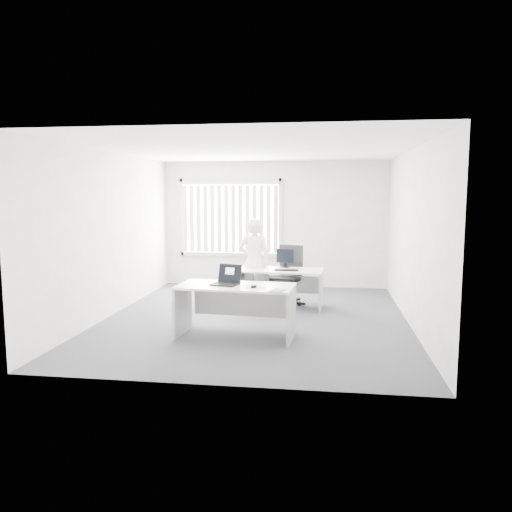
# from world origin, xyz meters

# --- Properties ---
(ground) EXTENTS (6.00, 6.00, 0.00)m
(ground) POSITION_xyz_m (0.00, 0.00, 0.00)
(ground) COLOR #46464C
(ground) RESTS_ON ground
(wall_back) EXTENTS (5.00, 0.02, 2.80)m
(wall_back) POSITION_xyz_m (0.00, 3.00, 1.40)
(wall_back) COLOR white
(wall_back) RESTS_ON ground
(wall_front) EXTENTS (5.00, 0.02, 2.80)m
(wall_front) POSITION_xyz_m (0.00, -3.00, 1.40)
(wall_front) COLOR white
(wall_front) RESTS_ON ground
(wall_left) EXTENTS (0.02, 6.00, 2.80)m
(wall_left) POSITION_xyz_m (-2.50, 0.00, 1.40)
(wall_left) COLOR white
(wall_left) RESTS_ON ground
(wall_right) EXTENTS (0.02, 6.00, 2.80)m
(wall_right) POSITION_xyz_m (2.50, 0.00, 1.40)
(wall_right) COLOR white
(wall_right) RESTS_ON ground
(ceiling) EXTENTS (5.00, 6.00, 0.02)m
(ceiling) POSITION_xyz_m (0.00, 0.00, 2.80)
(ceiling) COLOR white
(ceiling) RESTS_ON wall_back
(window) EXTENTS (2.32, 0.06, 1.76)m
(window) POSITION_xyz_m (-1.00, 2.96, 1.55)
(window) COLOR #B6B6B1
(window) RESTS_ON wall_back
(blinds) EXTENTS (2.20, 0.10, 1.50)m
(blinds) POSITION_xyz_m (-1.00, 2.90, 1.52)
(blinds) COLOR silver
(blinds) RESTS_ON wall_back
(desk_near) EXTENTS (1.74, 0.91, 0.77)m
(desk_near) POSITION_xyz_m (-0.14, -1.12, 0.55)
(desk_near) COLOR white
(desk_near) RESTS_ON ground
(desk_far) EXTENTS (1.58, 0.79, 0.71)m
(desk_far) POSITION_xyz_m (0.33, 0.88, 0.51)
(desk_far) COLOR white
(desk_far) RESTS_ON ground
(office_chair) EXTENTS (0.81, 0.81, 1.11)m
(office_chair) POSITION_xyz_m (0.44, 1.21, 0.35)
(office_chair) COLOR black
(office_chair) RESTS_ON ground
(person) EXTENTS (0.60, 0.39, 1.64)m
(person) POSITION_xyz_m (-0.18, 1.07, 0.82)
(person) COLOR white
(person) RESTS_ON ground
(laptop) EXTENTS (0.45, 0.42, 0.29)m
(laptop) POSITION_xyz_m (-0.29, -1.14, 0.91)
(laptop) COLOR black
(laptop) RESTS_ON desk_near
(paper_sheet) EXTENTS (0.30, 0.22, 0.00)m
(paper_sheet) POSITION_xyz_m (0.18, -1.28, 0.77)
(paper_sheet) COLOR silver
(paper_sheet) RESTS_ON desk_near
(mouse) EXTENTS (0.07, 0.11, 0.05)m
(mouse) POSITION_xyz_m (0.15, -1.27, 0.79)
(mouse) COLOR #B8B8BA
(mouse) RESTS_ON paper_sheet
(booklet) EXTENTS (0.22, 0.26, 0.01)m
(booklet) POSITION_xyz_m (0.50, -1.47, 0.77)
(booklet) COLOR white
(booklet) RESTS_ON desk_near
(keyboard) EXTENTS (0.43, 0.16, 0.02)m
(keyboard) POSITION_xyz_m (0.45, 0.75, 0.72)
(keyboard) COLOR black
(keyboard) RESTS_ON desk_far
(monitor) EXTENTS (0.37, 0.22, 0.35)m
(monitor) POSITION_xyz_m (0.40, 1.13, 0.88)
(monitor) COLOR black
(monitor) RESTS_ON desk_far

